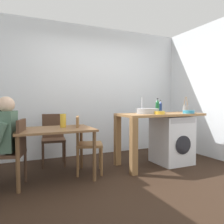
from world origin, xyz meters
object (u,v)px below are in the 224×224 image
object	(u,v)px
colander	(189,112)
utensil_crock	(186,109)
washing_machine	(172,140)
bottle_squat_brown	(160,107)
mixing_bowl	(159,112)
chair_person_seat	(13,149)
chair_opposite	(85,141)
vase	(63,121)
dining_table	(54,135)
bottle_tall_green	(157,106)
chair_spare_by_wall	(53,136)
seated_person	(0,137)

from	to	relation	value
colander	utensil_crock	bearing A→B (deg)	56.30
washing_machine	bottle_squat_brown	bearing A→B (deg)	124.79
washing_machine	mixing_bowl	size ratio (longest dim) A/B	4.62
utensil_crock	colander	xyz separation A→B (m)	(-0.18, -0.27, -0.04)
mixing_bowl	chair_person_seat	bearing A→B (deg)	176.88
washing_machine	utensil_crock	bearing A→B (deg)	8.10
chair_opposite	mixing_bowl	world-z (taller)	mixing_bowl
chair_opposite	chair_person_seat	bearing A→B (deg)	-62.41
colander	vase	xyz separation A→B (m)	(-2.14, 0.36, -0.11)
chair_person_seat	colander	distance (m)	2.87
mixing_bowl	colander	distance (m)	0.61
dining_table	chair_opposite	distance (m)	0.50
bottle_tall_green	bottle_squat_brown	bearing A→B (deg)	31.20
washing_machine	mixing_bowl	xyz separation A→B (m)	(-0.42, -0.20, 0.52)
washing_machine	colander	distance (m)	0.59
bottle_tall_green	chair_person_seat	bearing A→B (deg)	-175.46
chair_spare_by_wall	bottle_squat_brown	world-z (taller)	bottle_squat_brown
seated_person	utensil_crock	size ratio (longest dim) A/B	4.01
chair_spare_by_wall	bottle_squat_brown	size ratio (longest dim) A/B	3.78
chair_person_seat	vase	bearing A→B (deg)	-57.43
chair_spare_by_wall	bottle_tall_green	distance (m)	1.96
colander	dining_table	bearing A→B (deg)	173.50
utensil_crock	colander	world-z (taller)	utensil_crock
chair_person_seat	mixing_bowl	world-z (taller)	mixing_bowl
chair_opposite	colander	xyz separation A→B (m)	(1.81, -0.33, 0.44)
chair_opposite	bottle_tall_green	bearing A→B (deg)	107.06
vase	utensil_crock	bearing A→B (deg)	-2.24
dining_table	bottle_tall_green	bearing A→B (deg)	2.22
chair_person_seat	chair_spare_by_wall	bearing A→B (deg)	-21.26
chair_person_seat	vase	xyz separation A→B (m)	(0.70, 0.22, 0.34)
chair_spare_by_wall	washing_machine	size ratio (longest dim) A/B	1.05
dining_table	washing_machine	xyz separation A→B (m)	(2.10, -0.04, -0.21)
washing_machine	colander	size ratio (longest dim) A/B	4.30
vase	chair_spare_by_wall	bearing A→B (deg)	93.41
washing_machine	chair_spare_by_wall	bearing A→B (deg)	157.70
chair_opposite	seated_person	distance (m)	1.20
dining_table	chair_person_seat	size ratio (longest dim) A/B	1.22
seated_person	bottle_squat_brown	distance (m)	2.71
bottle_tall_green	vase	world-z (taller)	bottle_tall_green
chair_opposite	utensil_crock	world-z (taller)	utensil_crock
chair_person_seat	mixing_bowl	xyz separation A→B (m)	(2.23, -0.12, 0.44)
chair_opposite	bottle_squat_brown	bearing A→B (deg)	109.63
dining_table	seated_person	size ratio (longest dim) A/B	0.92
dining_table	chair_opposite	xyz separation A→B (m)	(0.48, 0.07, -0.14)
bottle_squat_brown	chair_opposite	bearing A→B (deg)	-177.41
chair_spare_by_wall	seated_person	distance (m)	1.19
seated_person	vase	xyz separation A→B (m)	(0.85, 0.18, 0.17)
dining_table	mixing_bowl	distance (m)	1.72
mixing_bowl	vase	xyz separation A→B (m)	(-1.53, 0.34, -0.11)
chair_opposite	seated_person	size ratio (longest dim) A/B	0.75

